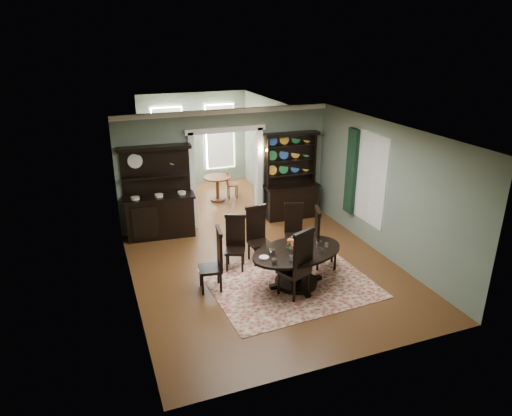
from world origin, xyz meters
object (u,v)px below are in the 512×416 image
at_px(sideboard, 159,206).
at_px(welsh_dresser, 291,187).
at_px(parlor_table, 217,185).
at_px(dining_table, 297,261).

bearing_deg(sideboard, welsh_dresser, 5.31).
relative_size(sideboard, parlor_table, 2.79).
bearing_deg(dining_table, welsh_dresser, 55.44).
height_order(dining_table, sideboard, sideboard).
distance_m(dining_table, welsh_dresser, 3.67).
height_order(sideboard, welsh_dresser, welsh_dresser).
bearing_deg(parlor_table, sideboard, -136.37).
bearing_deg(welsh_dresser, parlor_table, 131.04).
distance_m(dining_table, sideboard, 3.99).
distance_m(sideboard, welsh_dresser, 3.54).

